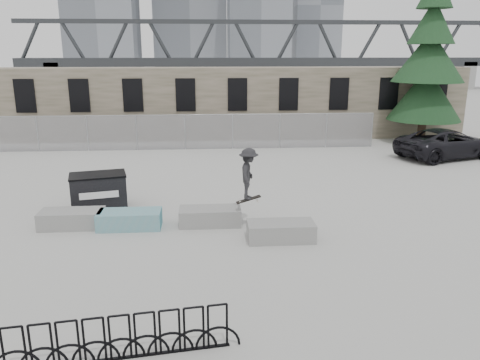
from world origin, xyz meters
name	(u,v)px	position (x,y,z in m)	size (l,w,h in m)	color
ground	(169,227)	(0.00, 0.00, 0.00)	(120.00, 120.00, 0.00)	#AFAFAA
stone_wall	(187,103)	(0.00, 16.24, 2.26)	(36.00, 2.58, 4.50)	#675E4C
chainlink_fence	(185,132)	(0.00, 12.50, 1.04)	(22.06, 0.06, 2.02)	gray
planter_far_left	(72,218)	(-3.13, 0.26, 0.30)	(2.00, 0.90, 0.56)	gray
planter_center_left	(130,219)	(-1.26, 0.06, 0.30)	(2.00, 0.90, 0.56)	teal
planter_center_right	(210,216)	(1.32, 0.18, 0.30)	(2.00, 0.90, 0.56)	gray
planter_offset	(281,231)	(3.42, -1.29, 0.30)	(2.00, 0.90, 0.56)	gray
dumpster	(99,191)	(-2.65, 2.12, 0.64)	(2.16, 1.59, 1.28)	black
bike_rack	(120,338)	(-0.39, -6.68, 0.44)	(4.46, 0.66, 0.90)	black
spruce_tree	(429,62)	(14.60, 13.70, 4.86)	(4.39, 4.39, 11.50)	#38281E
truss_bridge	(266,61)	(10.00, 55.00, 4.13)	(70.00, 3.00, 9.80)	#2D3033
suv	(447,143)	(13.97, 9.32, 0.77)	(2.56, 5.56, 1.54)	black
skateboarder	(249,174)	(2.55, -0.12, 1.77)	(0.81, 1.15, 1.78)	black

